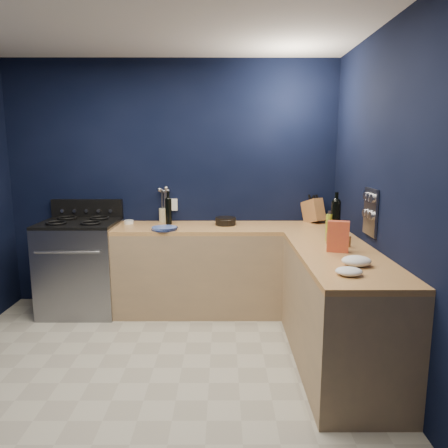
{
  "coord_description": "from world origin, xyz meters",
  "views": [
    {
      "loc": [
        0.54,
        -2.87,
        1.7
      ],
      "look_at": [
        0.55,
        1.0,
        1.0
      ],
      "focal_mm": 34.32,
      "sensor_mm": 36.0,
      "label": 1
    }
  ],
  "objects_px": {
    "gas_range": "(81,268)",
    "utensil_crock": "(164,215)",
    "plate_stack": "(164,228)",
    "knife_block": "(313,211)",
    "crouton_bag": "(338,236)"
  },
  "relations": [
    {
      "from": "gas_range",
      "to": "utensil_crock",
      "type": "xyz_separation_m",
      "value": [
        0.84,
        0.27,
        0.51
      ]
    },
    {
      "from": "plate_stack",
      "to": "gas_range",
      "type": "bearing_deg",
      "value": 167.74
    },
    {
      "from": "gas_range",
      "to": "utensil_crock",
      "type": "bearing_deg",
      "value": 17.84
    },
    {
      "from": "utensil_crock",
      "to": "knife_block",
      "type": "bearing_deg",
      "value": -0.88
    },
    {
      "from": "knife_block",
      "to": "plate_stack",
      "type": "bearing_deg",
      "value": 167.07
    },
    {
      "from": "utensil_crock",
      "to": "crouton_bag",
      "type": "height_order",
      "value": "crouton_bag"
    },
    {
      "from": "gas_range",
      "to": "knife_block",
      "type": "relative_size",
      "value": 3.84
    },
    {
      "from": "utensil_crock",
      "to": "gas_range",
      "type": "bearing_deg",
      "value": -162.16
    },
    {
      "from": "plate_stack",
      "to": "utensil_crock",
      "type": "xyz_separation_m",
      "value": [
        -0.06,
        0.47,
        0.06
      ]
    },
    {
      "from": "utensil_crock",
      "to": "knife_block",
      "type": "height_order",
      "value": "knife_block"
    },
    {
      "from": "knife_block",
      "to": "crouton_bag",
      "type": "distance_m",
      "value": 1.32
    },
    {
      "from": "plate_stack",
      "to": "utensil_crock",
      "type": "relative_size",
      "value": 1.68
    },
    {
      "from": "plate_stack",
      "to": "utensil_crock",
      "type": "bearing_deg",
      "value": 97.27
    },
    {
      "from": "plate_stack",
      "to": "knife_block",
      "type": "distance_m",
      "value": 1.61
    },
    {
      "from": "gas_range",
      "to": "crouton_bag",
      "type": "height_order",
      "value": "crouton_bag"
    }
  ]
}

